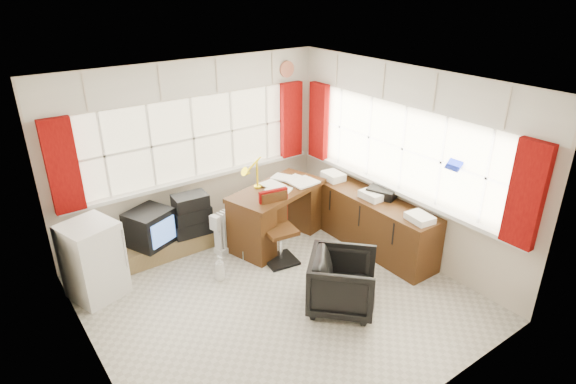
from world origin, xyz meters
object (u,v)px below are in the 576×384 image
Objects in this scene: radiator at (227,234)px; crt_tv at (150,227)px; desk_lamp at (257,166)px; credenza at (372,222)px; task_chair at (277,224)px; mini_fridge at (93,260)px; desk at (277,212)px; tv_bench at (173,242)px; office_chair at (343,282)px.

crt_tv is at bearing 159.12° from radiator.
crt_tv is (-1.44, 0.35, -0.63)m from desk_lamp.
radiator is 0.30× the size of credenza.
mini_fridge is (-2.18, 0.59, -0.04)m from task_chair.
tv_bench is at bearing 155.44° from desk.
tv_bench is at bearing 146.30° from credenza.
crt_tv is at bearing 77.64° from office_chair.
desk is 1.50m from tv_bench.
office_chair is at bearing -65.41° from tv_bench.
mini_fridge is (-1.13, -0.40, 0.34)m from tv_bench.
desk is 1.71m from office_chair.
desk_lamp is 2.36m from mini_fridge.
credenza reaches higher than crt_tv.
desk_lamp reaches higher than task_chair.
mini_fridge reaches higher than radiator.
desk_lamp is 1.01m from radiator.
radiator is 0.43× the size of tv_bench.
desk is at bearing -14.97° from radiator.
task_chair is 1.65m from crt_tv.
radiator is at bearing 126.36° from task_chair.
mini_fridge reaches higher than crt_tv.
tv_bench is 1.49× the size of mini_fridge.
desk is 2.32× the size of crt_tv.
credenza is 2.97m from crt_tv.
desk is 0.77× the size of credenza.
radiator is 1.03m from crt_tv.
radiator is 0.76m from tv_bench.
office_chair is at bearing -90.13° from task_chair.
crt_tv is at bearing 145.51° from task_chair.
radiator is at bearing 146.34° from credenza.
mini_fridge reaches higher than desk.
desk_lamp reaches higher than radiator.
mini_fridge is (-1.76, 0.02, 0.22)m from radiator.
desk is 2.47m from mini_fridge.
tv_bench is (-1.05, 1.00, -0.39)m from task_chair.
office_chair is at bearing -40.92° from mini_fridge.
desk is 2.08× the size of office_chair.
office_chair is 0.37× the size of credenza.
desk_lamp is at bearing 136.00° from credenza.
task_chair reaches higher than credenza.
task_chair is 2.26m from mini_fridge.
task_chair is 1.60× the size of radiator.
radiator is at bearing 165.03° from desk.
desk_lamp is 0.61× the size of office_chair.
credenza is at bearing -29.39° from crt_tv.
crt_tv is at bearing 166.24° from desk_lamp.
office_chair is 1.12× the size of crt_tv.
tv_bench is (-2.28, 1.52, -0.26)m from credenza.
task_chair is 1.50m from tv_bench.
desk_lamp is 0.48× the size of mini_fridge.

